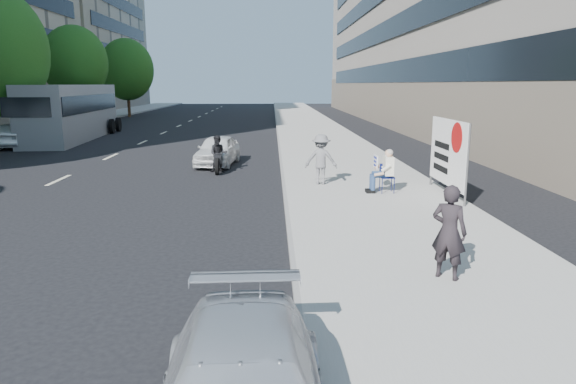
{
  "coord_description": "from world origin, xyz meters",
  "views": [
    {
      "loc": [
        1.08,
        -10.12,
        3.34
      ],
      "look_at": [
        1.44,
        1.44,
        0.9
      ],
      "focal_mm": 32.0,
      "sensor_mm": 36.0,
      "label": 1
    }
  ],
  "objects_px": {
    "jogger": "(321,159)",
    "motorcycle": "(219,156)",
    "pedestrian_woman": "(449,232)",
    "white_sedan_near": "(218,150)",
    "protest_banner": "(448,152)",
    "bus": "(73,112)",
    "seated_protester": "(384,169)",
    "white_sedan_mid": "(20,136)"
  },
  "relations": [
    {
      "from": "white_sedan_near",
      "to": "bus",
      "type": "relative_size",
      "value": 0.3
    },
    {
      "from": "seated_protester",
      "to": "protest_banner",
      "type": "xyz_separation_m",
      "value": [
        1.78,
        -0.36,
        0.53
      ]
    },
    {
      "from": "pedestrian_woman",
      "to": "protest_banner",
      "type": "distance_m",
      "value": 6.95
    },
    {
      "from": "jogger",
      "to": "white_sedan_near",
      "type": "distance_m",
      "value": 6.43
    },
    {
      "from": "seated_protester",
      "to": "pedestrian_woman",
      "type": "distance_m",
      "value": 6.96
    },
    {
      "from": "protest_banner",
      "to": "white_sedan_near",
      "type": "distance_m",
      "value": 10.13
    },
    {
      "from": "seated_protester",
      "to": "jogger",
      "type": "xyz_separation_m",
      "value": [
        -1.74,
        1.38,
        0.08
      ]
    },
    {
      "from": "white_sedan_near",
      "to": "bus",
      "type": "height_order",
      "value": "bus"
    },
    {
      "from": "protest_banner",
      "to": "bus",
      "type": "bearing_deg",
      "value": 134.63
    },
    {
      "from": "bus",
      "to": "motorcycle",
      "type": "bearing_deg",
      "value": -54.88
    },
    {
      "from": "pedestrian_woman",
      "to": "motorcycle",
      "type": "xyz_separation_m",
      "value": [
        -4.98,
        11.61,
        -0.31
      ]
    },
    {
      "from": "protest_banner",
      "to": "motorcycle",
      "type": "relative_size",
      "value": 1.5
    },
    {
      "from": "white_sedan_near",
      "to": "seated_protester",
      "type": "bearing_deg",
      "value": -42.84
    },
    {
      "from": "jogger",
      "to": "pedestrian_woman",
      "type": "relative_size",
      "value": 1.01
    },
    {
      "from": "white_sedan_mid",
      "to": "motorcycle",
      "type": "bearing_deg",
      "value": 142.93
    },
    {
      "from": "seated_protester",
      "to": "bus",
      "type": "xyz_separation_m",
      "value": [
        -15.57,
        17.21,
        0.76
      ]
    },
    {
      "from": "pedestrian_woman",
      "to": "white_sedan_near",
      "type": "xyz_separation_m",
      "value": [
        -5.21,
        13.45,
        -0.33
      ]
    },
    {
      "from": "jogger",
      "to": "protest_banner",
      "type": "height_order",
      "value": "protest_banner"
    },
    {
      "from": "protest_banner",
      "to": "bus",
      "type": "height_order",
      "value": "bus"
    },
    {
      "from": "protest_banner",
      "to": "bus",
      "type": "distance_m",
      "value": 24.7
    },
    {
      "from": "jogger",
      "to": "motorcycle",
      "type": "relative_size",
      "value": 0.79
    },
    {
      "from": "white_sedan_near",
      "to": "bus",
      "type": "xyz_separation_m",
      "value": [
        -9.95,
        10.71,
        1.02
      ]
    },
    {
      "from": "jogger",
      "to": "motorcycle",
      "type": "xyz_separation_m",
      "value": [
        -3.64,
        3.28,
        -0.32
      ]
    },
    {
      "from": "pedestrian_woman",
      "to": "white_sedan_mid",
      "type": "bearing_deg",
      "value": -14.16
    },
    {
      "from": "pedestrian_woman",
      "to": "white_sedan_mid",
      "type": "relative_size",
      "value": 0.42
    },
    {
      "from": "protest_banner",
      "to": "jogger",
      "type": "bearing_deg",
      "value": 153.63
    },
    {
      "from": "white_sedan_near",
      "to": "motorcycle",
      "type": "distance_m",
      "value": 1.86
    },
    {
      "from": "pedestrian_woman",
      "to": "protest_banner",
      "type": "bearing_deg",
      "value": -72.09
    },
    {
      "from": "jogger",
      "to": "white_sedan_near",
      "type": "relative_size",
      "value": 0.44
    },
    {
      "from": "white_sedan_mid",
      "to": "bus",
      "type": "height_order",
      "value": "bus"
    },
    {
      "from": "motorcycle",
      "to": "bus",
      "type": "distance_m",
      "value": 16.19
    },
    {
      "from": "white_sedan_mid",
      "to": "jogger",
      "type": "bearing_deg",
      "value": 141.36
    },
    {
      "from": "white_sedan_mid",
      "to": "protest_banner",
      "type": "bearing_deg",
      "value": 143.26
    },
    {
      "from": "motorcycle",
      "to": "white_sedan_near",
      "type": "bearing_deg",
      "value": 97.01
    },
    {
      "from": "white_sedan_near",
      "to": "protest_banner",
      "type": "bearing_deg",
      "value": -36.53
    },
    {
      "from": "protest_banner",
      "to": "white_sedan_near",
      "type": "relative_size",
      "value": 0.84
    },
    {
      "from": "jogger",
      "to": "pedestrian_woman",
      "type": "height_order",
      "value": "jogger"
    },
    {
      "from": "pedestrian_woman",
      "to": "white_sedan_near",
      "type": "height_order",
      "value": "pedestrian_woman"
    },
    {
      "from": "jogger",
      "to": "bus",
      "type": "bearing_deg",
      "value": -39.27
    },
    {
      "from": "protest_banner",
      "to": "motorcycle",
      "type": "distance_m",
      "value": 8.79
    },
    {
      "from": "seated_protester",
      "to": "motorcycle",
      "type": "height_order",
      "value": "seated_protester"
    },
    {
      "from": "jogger",
      "to": "pedestrian_woman",
      "type": "bearing_deg",
      "value": 108.72
    }
  ]
}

